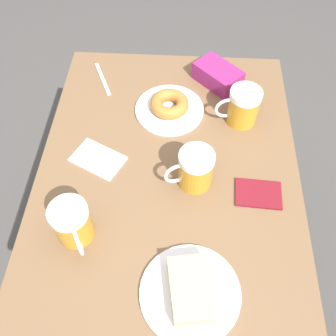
{
  "coord_description": "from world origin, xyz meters",
  "views": [
    {
      "loc": [
        -0.03,
        0.6,
        1.6
      ],
      "look_at": [
        0.0,
        0.0,
        0.73
      ],
      "focal_mm": 40.0,
      "sensor_mm": 36.0,
      "label": 1
    }
  ],
  "objects_px": {
    "plate_with_donut": "(169,107)",
    "passport_near_edge": "(258,194)",
    "beer_mug_center": "(243,106)",
    "blue_pouch": "(218,75)",
    "beer_mug_left": "(195,169)",
    "plate_with_cake": "(190,291)",
    "fork": "(103,79)",
    "beer_mug_right": "(72,223)",
    "napkin_folded": "(98,159)"
  },
  "relations": [
    {
      "from": "plate_with_donut",
      "to": "passport_near_edge",
      "type": "distance_m",
      "value": 0.4
    },
    {
      "from": "beer_mug_center",
      "to": "blue_pouch",
      "type": "height_order",
      "value": "beer_mug_center"
    },
    {
      "from": "beer_mug_left",
      "to": "beer_mug_center",
      "type": "bearing_deg",
      "value": -120.45
    },
    {
      "from": "plate_with_cake",
      "to": "passport_near_edge",
      "type": "bearing_deg",
      "value": -122.73
    },
    {
      "from": "fork",
      "to": "passport_near_edge",
      "type": "distance_m",
      "value": 0.66
    },
    {
      "from": "plate_with_cake",
      "to": "beer_mug_left",
      "type": "xyz_separation_m",
      "value": [
        -0.0,
        -0.31,
        0.04
      ]
    },
    {
      "from": "plate_with_donut",
      "to": "fork",
      "type": "distance_m",
      "value": 0.28
    },
    {
      "from": "beer_mug_center",
      "to": "beer_mug_right",
      "type": "relative_size",
      "value": 1.05
    },
    {
      "from": "plate_with_cake",
      "to": "beer_mug_left",
      "type": "bearing_deg",
      "value": -90.41
    },
    {
      "from": "napkin_folded",
      "to": "passport_near_edge",
      "type": "relative_size",
      "value": 1.35
    },
    {
      "from": "beer_mug_right",
      "to": "fork",
      "type": "relative_size",
      "value": 0.82
    },
    {
      "from": "plate_with_cake",
      "to": "beer_mug_right",
      "type": "xyz_separation_m",
      "value": [
        0.29,
        -0.14,
        0.04
      ]
    },
    {
      "from": "fork",
      "to": "blue_pouch",
      "type": "height_order",
      "value": "blue_pouch"
    },
    {
      "from": "plate_with_cake",
      "to": "napkin_folded",
      "type": "bearing_deg",
      "value": -53.24
    },
    {
      "from": "beer_mug_center",
      "to": "passport_near_edge",
      "type": "height_order",
      "value": "beer_mug_center"
    },
    {
      "from": "blue_pouch",
      "to": "plate_with_cake",
      "type": "bearing_deg",
      "value": 84.13
    },
    {
      "from": "beer_mug_left",
      "to": "beer_mug_center",
      "type": "relative_size",
      "value": 0.98
    },
    {
      "from": "beer_mug_left",
      "to": "passport_near_edge",
      "type": "relative_size",
      "value": 1.03
    },
    {
      "from": "beer_mug_left",
      "to": "beer_mug_right",
      "type": "xyz_separation_m",
      "value": [
        0.3,
        0.18,
        0.0
      ]
    },
    {
      "from": "blue_pouch",
      "to": "fork",
      "type": "bearing_deg",
      "value": 1.01
    },
    {
      "from": "plate_with_donut",
      "to": "blue_pouch",
      "type": "xyz_separation_m",
      "value": [
        -0.16,
        -0.14,
        0.01
      ]
    },
    {
      "from": "beer_mug_right",
      "to": "napkin_folded",
      "type": "relative_size",
      "value": 0.74
    },
    {
      "from": "beer_mug_right",
      "to": "blue_pouch",
      "type": "bearing_deg",
      "value": -122.03
    },
    {
      "from": "blue_pouch",
      "to": "beer_mug_center",
      "type": "bearing_deg",
      "value": 112.41
    },
    {
      "from": "beer_mug_left",
      "to": "plate_with_donut",
      "type": "bearing_deg",
      "value": -72.77
    },
    {
      "from": "beer_mug_left",
      "to": "blue_pouch",
      "type": "xyz_separation_m",
      "value": [
        -0.07,
        -0.41,
        -0.03
      ]
    },
    {
      "from": "plate_with_donut",
      "to": "beer_mug_right",
      "type": "height_order",
      "value": "beer_mug_right"
    },
    {
      "from": "beer_mug_left",
      "to": "passport_near_edge",
      "type": "distance_m",
      "value": 0.19
    },
    {
      "from": "plate_with_donut",
      "to": "blue_pouch",
      "type": "bearing_deg",
      "value": -137.46
    },
    {
      "from": "beer_mug_right",
      "to": "beer_mug_center",
      "type": "bearing_deg",
      "value": -136.21
    },
    {
      "from": "plate_with_cake",
      "to": "fork",
      "type": "bearing_deg",
      "value": -65.96
    },
    {
      "from": "plate_with_cake",
      "to": "beer_mug_center",
      "type": "distance_m",
      "value": 0.57
    },
    {
      "from": "napkin_folded",
      "to": "beer_mug_left",
      "type": "bearing_deg",
      "value": 168.01
    },
    {
      "from": "beer_mug_center",
      "to": "passport_near_edge",
      "type": "bearing_deg",
      "value": 97.61
    },
    {
      "from": "plate_with_cake",
      "to": "beer_mug_left",
      "type": "height_order",
      "value": "beer_mug_left"
    },
    {
      "from": "passport_near_edge",
      "to": "blue_pouch",
      "type": "xyz_separation_m",
      "value": [
        0.11,
        -0.44,
        0.03
      ]
    },
    {
      "from": "fork",
      "to": "passport_near_edge",
      "type": "xyz_separation_m",
      "value": [
        -0.5,
        0.44,
        0.0
      ]
    },
    {
      "from": "beer_mug_center",
      "to": "plate_with_donut",
      "type": "bearing_deg",
      "value": -6.69
    },
    {
      "from": "plate_with_donut",
      "to": "fork",
      "type": "height_order",
      "value": "plate_with_donut"
    },
    {
      "from": "plate_with_donut",
      "to": "napkin_folded",
      "type": "distance_m",
      "value": 0.29
    },
    {
      "from": "plate_with_donut",
      "to": "beer_mug_right",
      "type": "relative_size",
      "value": 1.69
    },
    {
      "from": "plate_with_cake",
      "to": "plate_with_donut",
      "type": "relative_size",
      "value": 1.07
    },
    {
      "from": "napkin_folded",
      "to": "blue_pouch",
      "type": "relative_size",
      "value": 0.99
    },
    {
      "from": "beer_mug_center",
      "to": "fork",
      "type": "height_order",
      "value": "beer_mug_center"
    },
    {
      "from": "beer_mug_left",
      "to": "passport_near_edge",
      "type": "height_order",
      "value": "beer_mug_left"
    },
    {
      "from": "fork",
      "to": "blue_pouch",
      "type": "relative_size",
      "value": 0.9
    },
    {
      "from": "blue_pouch",
      "to": "beer_mug_right",
      "type": "bearing_deg",
      "value": 57.97
    },
    {
      "from": "beer_mug_right",
      "to": "beer_mug_left",
      "type": "bearing_deg",
      "value": -148.93
    },
    {
      "from": "beer_mug_left",
      "to": "napkin_folded",
      "type": "relative_size",
      "value": 0.76
    },
    {
      "from": "beer_mug_left",
      "to": "fork",
      "type": "bearing_deg",
      "value": -51.36
    }
  ]
}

